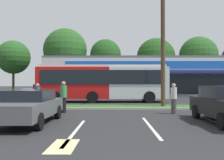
# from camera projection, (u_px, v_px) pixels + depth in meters

# --- Properties ---
(grass_median) EXTENTS (56.00, 2.20, 0.12)m
(grass_median) POSITION_uv_depth(u_px,v_px,m) (132.00, 107.00, 17.01)
(grass_median) COLOR #2D5B23
(grass_median) RESTS_ON ground_plane
(curb_lip) EXTENTS (56.00, 0.24, 0.12)m
(curb_lip) POSITION_uv_depth(u_px,v_px,m) (134.00, 109.00, 15.79)
(curb_lip) COLOR #99968C
(curb_lip) RESTS_ON ground_plane
(parking_stripe_0) EXTENTS (0.12, 4.80, 0.01)m
(parking_stripe_0) POSITION_uv_depth(u_px,v_px,m) (76.00, 131.00, 8.83)
(parking_stripe_0) COLOR silver
(parking_stripe_0) RESTS_ON ground_plane
(parking_stripe_1) EXTENTS (0.12, 4.80, 0.01)m
(parking_stripe_1) POSITION_uv_depth(u_px,v_px,m) (150.00, 126.00, 9.72)
(parking_stripe_1) COLOR silver
(parking_stripe_1) RESTS_ON ground_plane
(parking_stripe_2) EXTENTS (0.12, 4.80, 0.01)m
(parking_stripe_2) POSITION_uv_depth(u_px,v_px,m) (217.00, 122.00, 10.72)
(parking_stripe_2) COLOR silver
(parking_stripe_2) RESTS_ON ground_plane
(lot_arrow) EXTENTS (0.70, 1.60, 0.01)m
(lot_arrow) POSITION_uv_depth(u_px,v_px,m) (63.00, 146.00, 6.73)
(lot_arrow) COLOR beige
(lot_arrow) RESTS_ON ground_plane
(storefront_building) EXTENTS (31.82, 12.15, 5.34)m
(storefront_building) POSITION_uv_depth(u_px,v_px,m) (155.00, 76.00, 38.38)
(storefront_building) COLOR beige
(storefront_building) RESTS_ON ground_plane
(tree_far_left) EXTENTS (6.27, 6.27, 9.65)m
(tree_far_left) POSITION_uv_depth(u_px,v_px,m) (13.00, 57.00, 47.05)
(tree_far_left) COLOR #473323
(tree_far_left) RESTS_ON ground_plane
(tree_left) EXTENTS (7.94, 7.94, 11.64)m
(tree_left) POSITION_uv_depth(u_px,v_px,m) (65.00, 50.00, 45.78)
(tree_left) COLOR #473323
(tree_left) RESTS_ON ground_plane
(tree_mid_left) EXTENTS (5.63, 5.63, 9.62)m
(tree_mid_left) POSITION_uv_depth(u_px,v_px,m) (106.00, 55.00, 45.51)
(tree_mid_left) COLOR #473323
(tree_mid_left) RESTS_ON ground_plane
(tree_mid) EXTENTS (7.28, 7.28, 10.18)m
(tree_mid) POSITION_uv_depth(u_px,v_px,m) (156.00, 57.00, 47.54)
(tree_mid) COLOR #473323
(tree_mid) RESTS_ON ground_plane
(tree_mid_right) EXTENTS (7.10, 7.10, 10.31)m
(tree_mid_right) POSITION_uv_depth(u_px,v_px,m) (198.00, 56.00, 46.55)
(tree_mid_right) COLOR #473323
(tree_mid_right) RESTS_ON ground_plane
(utility_pole) EXTENTS (3.14, 2.38, 11.09)m
(utility_pole) POSITION_uv_depth(u_px,v_px,m) (161.00, 22.00, 17.16)
(utility_pole) COLOR #4C3826
(utility_pole) RESTS_ON ground_plane
(city_bus) EXTENTS (11.38, 2.89, 3.25)m
(city_bus) POSITION_uv_depth(u_px,v_px,m) (103.00, 82.00, 22.15)
(city_bus) COLOR #B71414
(city_bus) RESTS_ON ground_plane
(car_0) EXTENTS (4.14, 1.90, 1.54)m
(car_0) POSITION_uv_depth(u_px,v_px,m) (42.00, 91.00, 27.39)
(car_0) COLOR #9E998C
(car_0) RESTS_ON ground_plane
(car_2) EXTENTS (4.80, 1.93, 1.51)m
(car_2) POSITION_uv_depth(u_px,v_px,m) (123.00, 91.00, 27.18)
(car_2) COLOR slate
(car_2) RESTS_ON ground_plane
(car_4) EXTENTS (2.01, 4.74, 1.39)m
(car_4) POSITION_uv_depth(u_px,v_px,m) (29.00, 106.00, 10.46)
(car_4) COLOR #515459
(car_4) RESTS_ON ground_plane
(pedestrian_near_bench) EXTENTS (0.36, 0.36, 1.79)m
(pedestrian_near_bench) POSITION_uv_depth(u_px,v_px,m) (63.00, 97.00, 14.16)
(pedestrian_near_bench) COLOR black
(pedestrian_near_bench) RESTS_ON ground_plane
(pedestrian_by_pole) EXTENTS (0.34, 0.34, 1.66)m
(pedestrian_by_pole) POSITION_uv_depth(u_px,v_px,m) (37.00, 97.00, 15.40)
(pedestrian_by_pole) COLOR #47423D
(pedestrian_by_pole) RESTS_ON ground_plane
(pedestrian_far) EXTENTS (0.34, 0.34, 1.67)m
(pedestrian_far) POSITION_uv_depth(u_px,v_px,m) (174.00, 98.00, 13.72)
(pedestrian_far) COLOR #47423D
(pedestrian_far) RESTS_ON ground_plane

